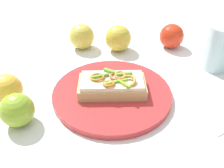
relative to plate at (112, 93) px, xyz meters
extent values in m
plane|color=white|center=(0.00, 0.00, -0.01)|extent=(2.00, 2.00, 0.00)
cylinder|color=#BC3133|center=(0.00, 0.00, 0.00)|extent=(0.28, 0.28, 0.02)
cube|color=tan|center=(0.00, 0.00, 0.02)|extent=(0.15, 0.17, 0.03)
cube|color=#F4E3C6|center=(0.00, 0.00, 0.04)|extent=(0.13, 0.16, 0.01)
torus|color=#C66C25|center=(0.02, -0.02, 0.04)|extent=(0.04, 0.04, 0.01)
torus|color=#BF822B|center=(0.03, 0.02, 0.05)|extent=(0.05, 0.05, 0.02)
torus|color=#A9663C|center=(0.00, 0.01, 0.04)|extent=(0.05, 0.05, 0.01)
torus|color=#BF7824|center=(-0.02, -0.03, 0.04)|extent=(0.05, 0.05, 0.01)
torus|color=#B38432|center=(0.00, 0.02, 0.05)|extent=(0.03, 0.03, 0.01)
cube|color=#86BA3A|center=(0.02, 0.00, 0.04)|extent=(0.02, 0.06, 0.01)
cube|color=#7FBB34|center=(0.03, 0.01, 0.04)|extent=(0.04, 0.01, 0.01)
cube|color=#6CAC38|center=(-0.02, 0.01, 0.04)|extent=(0.04, 0.03, 0.01)
cube|color=#6CA43A|center=(-0.02, -0.02, 0.04)|extent=(0.01, 0.04, 0.01)
cube|color=#76A446|center=(0.00, 0.03, 0.05)|extent=(0.02, 0.04, 0.01)
sphere|color=gold|center=(-0.19, 0.13, 0.03)|extent=(0.08, 0.08, 0.08)
sphere|color=red|center=(-0.13, 0.29, 0.03)|extent=(0.10, 0.10, 0.08)
sphere|color=gold|center=(-0.26, 0.04, 0.03)|extent=(0.10, 0.10, 0.08)
sphere|color=#86A92C|center=(-0.02, -0.21, 0.03)|extent=(0.10, 0.10, 0.07)
sphere|color=gold|center=(-0.10, -0.21, 0.03)|extent=(0.09, 0.09, 0.07)
cylinder|color=silver|center=(0.03, 0.31, 0.05)|extent=(0.07, 0.07, 0.12)
camera|label=1|loc=(0.40, -0.23, 0.36)|focal=39.82mm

